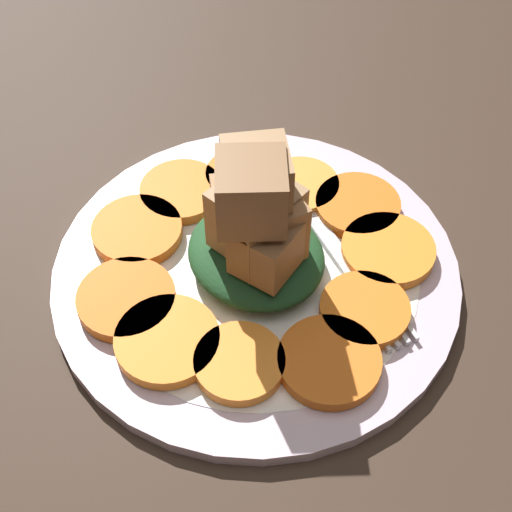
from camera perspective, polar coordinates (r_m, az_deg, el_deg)
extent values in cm
cube|color=#38281E|center=(49.77, 0.00, -2.28)|extent=(120.00, 120.00, 2.00)
cylinder|color=silver|center=(48.58, 0.00, -1.21)|extent=(27.49, 27.49, 1.00)
cylinder|color=white|center=(48.55, 0.00, -1.17)|extent=(21.99, 21.99, 1.00)
cylinder|color=orange|center=(50.27, -9.49, 2.01)|extent=(6.30, 6.30, 0.86)
cylinder|color=#D45F12|center=(46.63, -10.33, -3.39)|extent=(6.38, 6.38, 0.86)
cylinder|color=orange|center=(44.41, -7.11, -6.73)|extent=(6.53, 6.53, 0.86)
cylinder|color=orange|center=(43.24, -1.33, -8.54)|extent=(5.55, 5.55, 0.86)
cylinder|color=orange|center=(43.51, 5.87, -8.37)|extent=(6.31, 6.31, 0.86)
cylinder|color=orange|center=(45.88, 8.68, -4.29)|extent=(5.77, 5.77, 0.86)
cylinder|color=orange|center=(49.24, 10.51, 0.46)|extent=(6.39, 6.39, 0.86)
cylinder|color=orange|center=(51.70, 8.19, 3.95)|extent=(6.11, 6.11, 0.86)
cylinder|color=orange|center=(52.72, 3.65, 5.60)|extent=(5.51, 5.51, 0.86)
cylinder|color=orange|center=(53.38, -1.24, 6.41)|extent=(5.21, 5.21, 0.86)
cylinder|color=orange|center=(52.51, -5.99, 5.16)|extent=(6.05, 6.05, 0.86)
ellipsoid|color=#1E4723|center=(47.18, 0.00, 0.17)|extent=(9.72, 8.75, 2.43)
cube|color=brown|center=(43.61, 0.78, 0.66)|extent=(4.56, 4.56, 3.52)
cube|color=olive|center=(46.15, -1.47, 3.96)|extent=(4.34, 4.34, 3.24)
cube|color=olive|center=(44.29, 0.54, 2.49)|extent=(4.74, 4.74, 4.35)
cube|color=#9E754C|center=(44.52, 0.02, 3.05)|extent=(5.50, 5.50, 4.59)
cube|color=#9E754C|center=(42.25, -0.13, 6.56)|extent=(5.20, 5.20, 3.85)
cube|color=brown|center=(40.83, -0.39, 5.11)|extent=(5.57, 5.57, 4.02)
cube|color=silver|center=(51.07, 4.39, 3.31)|extent=(12.01, 3.19, 0.40)
cube|color=silver|center=(47.47, 8.21, -2.08)|extent=(1.84, 2.53, 0.40)
cube|color=silver|center=(46.45, 11.20, -4.38)|extent=(4.71, 1.13, 0.40)
cube|color=silver|center=(46.18, 10.51, -4.68)|extent=(4.71, 1.13, 0.40)
cube|color=silver|center=(45.91, 9.81, -4.98)|extent=(4.71, 1.13, 0.40)
cube|color=silver|center=(45.65, 9.10, -5.28)|extent=(4.71, 1.13, 0.40)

